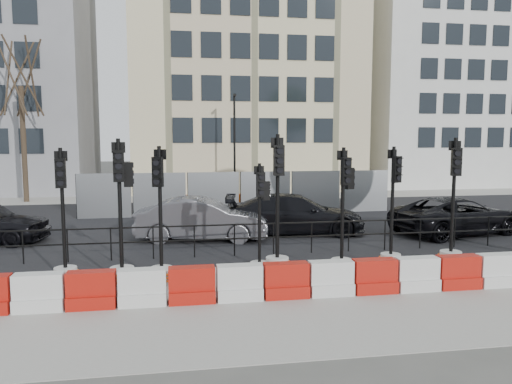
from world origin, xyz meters
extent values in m
plane|color=#51514C|center=(0.00, 0.00, 0.00)|extent=(120.00, 120.00, 0.00)
cube|color=gray|center=(0.00, -3.00, 0.01)|extent=(40.00, 6.00, 0.02)
cube|color=black|center=(0.00, 7.00, 0.01)|extent=(40.00, 14.00, 0.03)
cube|color=gray|center=(0.00, 16.00, 0.01)|extent=(40.00, 4.00, 0.02)
cube|color=gray|center=(-14.00, 22.00, 7.00)|extent=(11.00, 9.00, 14.00)
cube|color=beige|center=(2.00, 22.00, 9.00)|extent=(15.00, 10.00, 18.00)
cube|color=silver|center=(17.00, 22.00, 8.00)|extent=(12.00, 9.00, 16.00)
cylinder|color=black|center=(-7.20, 1.20, 0.50)|extent=(0.04, 0.04, 1.00)
cylinder|color=black|center=(-6.00, 1.20, 0.50)|extent=(0.04, 0.04, 1.00)
cylinder|color=black|center=(-4.80, 1.20, 0.50)|extent=(0.04, 0.04, 1.00)
cylinder|color=black|center=(-3.60, 1.20, 0.50)|extent=(0.04, 0.04, 1.00)
cylinder|color=black|center=(-2.40, 1.20, 0.50)|extent=(0.04, 0.04, 1.00)
cylinder|color=black|center=(-1.20, 1.20, 0.50)|extent=(0.04, 0.04, 1.00)
cylinder|color=black|center=(0.00, 1.20, 0.50)|extent=(0.04, 0.04, 1.00)
cylinder|color=black|center=(1.20, 1.20, 0.50)|extent=(0.04, 0.04, 1.00)
cylinder|color=black|center=(2.40, 1.20, 0.50)|extent=(0.04, 0.04, 1.00)
cylinder|color=black|center=(3.60, 1.20, 0.50)|extent=(0.04, 0.04, 1.00)
cylinder|color=black|center=(4.80, 1.20, 0.50)|extent=(0.04, 0.04, 1.00)
cylinder|color=black|center=(6.00, 1.20, 0.50)|extent=(0.04, 0.04, 1.00)
cylinder|color=black|center=(7.20, 1.20, 0.50)|extent=(0.04, 0.04, 1.00)
cube|color=black|center=(0.00, 1.20, 0.98)|extent=(18.00, 0.04, 0.04)
cube|color=black|center=(0.00, 1.20, 0.55)|extent=(18.00, 0.04, 0.04)
cube|color=gray|center=(-6.00, 9.00, 1.00)|extent=(2.30, 0.05, 2.00)
cylinder|color=black|center=(-7.15, 9.00, 1.00)|extent=(0.05, 0.05, 2.00)
cube|color=gray|center=(-3.60, 9.00, 1.00)|extent=(2.30, 0.05, 2.00)
cylinder|color=black|center=(-4.75, 9.00, 1.00)|extent=(0.05, 0.05, 2.00)
cube|color=gray|center=(-1.20, 9.00, 1.00)|extent=(2.30, 0.05, 2.00)
cylinder|color=black|center=(-2.35, 9.00, 1.00)|extent=(0.05, 0.05, 2.00)
cube|color=gray|center=(1.20, 9.00, 1.00)|extent=(2.30, 0.05, 2.00)
cylinder|color=black|center=(0.05, 9.00, 1.00)|extent=(0.05, 0.05, 2.00)
cube|color=gray|center=(3.60, 9.00, 1.00)|extent=(2.30, 0.05, 2.00)
cylinder|color=black|center=(2.45, 9.00, 1.00)|extent=(0.05, 0.05, 2.00)
cube|color=gray|center=(6.00, 9.00, 1.00)|extent=(2.30, 0.05, 2.00)
cylinder|color=black|center=(4.85, 9.00, 1.00)|extent=(0.05, 0.05, 2.00)
cube|color=#CD680D|center=(-4.00, 10.50, 0.40)|extent=(1.00, 0.40, 0.80)
cube|color=#CD680D|center=(-2.00, 10.50, 0.40)|extent=(1.00, 0.40, 0.80)
cube|color=#CD680D|center=(0.00, 10.50, 0.40)|extent=(1.00, 0.40, 0.80)
cube|color=#CD680D|center=(2.00, 10.50, 0.40)|extent=(1.00, 0.40, 0.80)
cube|color=#CD680D|center=(4.00, 10.50, 0.40)|extent=(1.00, 0.40, 0.80)
cylinder|color=black|center=(0.50, 15.00, 3.00)|extent=(0.12, 0.12, 6.00)
cube|color=black|center=(0.50, 14.75, 5.90)|extent=(0.12, 0.50, 0.12)
cylinder|color=#473828|center=(-11.00, 15.50, 3.15)|extent=(0.28, 0.28, 6.30)
cube|color=white|center=(-5.78, -2.80, 0.15)|extent=(1.00, 0.50, 0.30)
cube|color=white|center=(-5.78, -2.80, 0.55)|extent=(1.00, 0.35, 0.50)
cube|color=#B31C0E|center=(-4.72, -2.80, 0.15)|extent=(1.00, 0.50, 0.30)
cube|color=#B31C0E|center=(-4.72, -2.80, 0.55)|extent=(1.00, 0.35, 0.50)
cube|color=white|center=(-3.67, -2.80, 0.15)|extent=(1.00, 0.50, 0.30)
cube|color=white|center=(-3.67, -2.80, 0.55)|extent=(1.00, 0.35, 0.50)
cube|color=#B31C0E|center=(-2.62, -2.80, 0.15)|extent=(1.00, 0.50, 0.30)
cube|color=#B31C0E|center=(-2.62, -2.80, 0.55)|extent=(1.00, 0.35, 0.50)
cube|color=white|center=(-1.58, -2.80, 0.15)|extent=(1.00, 0.50, 0.30)
cube|color=white|center=(-1.58, -2.80, 0.55)|extent=(1.00, 0.35, 0.50)
cube|color=#B31C0E|center=(-0.52, -2.80, 0.15)|extent=(1.00, 0.50, 0.30)
cube|color=#B31C0E|center=(-0.52, -2.80, 0.55)|extent=(1.00, 0.35, 0.50)
cube|color=white|center=(0.53, -2.80, 0.15)|extent=(1.00, 0.50, 0.30)
cube|color=white|center=(0.53, -2.80, 0.55)|extent=(1.00, 0.35, 0.50)
cube|color=#B31C0E|center=(1.58, -2.80, 0.15)|extent=(1.00, 0.50, 0.30)
cube|color=#B31C0E|center=(1.58, -2.80, 0.55)|extent=(1.00, 0.35, 0.50)
cube|color=white|center=(2.63, -2.80, 0.15)|extent=(1.00, 0.50, 0.30)
cube|color=white|center=(2.63, -2.80, 0.55)|extent=(1.00, 0.35, 0.50)
cube|color=#B31C0E|center=(3.67, -2.80, 0.15)|extent=(1.00, 0.50, 0.30)
cube|color=#B31C0E|center=(3.67, -2.80, 0.55)|extent=(1.00, 0.35, 0.50)
cube|color=white|center=(4.73, -2.80, 0.15)|extent=(1.00, 0.50, 0.30)
cube|color=white|center=(4.73, -2.80, 0.55)|extent=(1.00, 0.35, 0.50)
cylinder|color=beige|center=(-5.65, -0.84, 0.20)|extent=(0.55, 0.55, 0.41)
torus|color=#FC590D|center=(-5.65, -0.84, 0.12)|extent=(0.66, 0.66, 0.05)
torus|color=#FC590D|center=(-5.65, -0.84, 0.20)|extent=(0.66, 0.66, 0.05)
torus|color=#FC590D|center=(-5.65, -0.84, 0.28)|extent=(0.66, 0.66, 0.05)
cylinder|color=black|center=(-5.65, -0.84, 1.83)|extent=(0.09, 0.09, 3.05)
cube|color=black|center=(-5.64, -0.96, 2.74)|extent=(0.25, 0.16, 0.71)
cylinder|color=black|center=(-5.63, -1.04, 2.52)|extent=(0.16, 0.06, 0.15)
cylinder|color=black|center=(-5.63, -1.04, 2.74)|extent=(0.16, 0.06, 0.15)
cylinder|color=black|center=(-5.63, -1.04, 2.96)|extent=(0.16, 0.06, 0.15)
cube|color=black|center=(-5.65, -0.78, 3.15)|extent=(0.31, 0.05, 0.24)
cylinder|color=beige|center=(-4.26, -1.16, 0.22)|extent=(0.58, 0.58, 0.43)
torus|color=#FC590D|center=(-4.26, -1.16, 0.13)|extent=(0.70, 0.70, 0.05)
torus|color=#FC590D|center=(-4.26, -1.16, 0.22)|extent=(0.70, 0.70, 0.05)
torus|color=#FC590D|center=(-4.26, -1.16, 0.30)|extent=(0.70, 0.70, 0.05)
cylinder|color=black|center=(-4.26, -1.16, 1.95)|extent=(0.10, 0.10, 3.25)
cube|color=black|center=(-4.25, -1.29, 2.92)|extent=(0.27, 0.17, 0.76)
cylinder|color=black|center=(-4.25, -1.37, 2.68)|extent=(0.17, 0.07, 0.16)
cylinder|color=black|center=(-4.25, -1.37, 2.92)|extent=(0.17, 0.07, 0.16)
cylinder|color=black|center=(-4.25, -1.37, 3.16)|extent=(0.17, 0.07, 0.16)
cube|color=black|center=(-4.27, -1.09, 3.35)|extent=(0.33, 0.06, 0.26)
cube|color=black|center=(-4.05, -1.14, 2.70)|extent=(0.23, 0.16, 0.60)
cylinder|color=beige|center=(-3.31, -1.23, 0.21)|extent=(0.55, 0.55, 0.41)
torus|color=#FC590D|center=(-3.31, -1.23, 0.12)|extent=(0.67, 0.67, 0.05)
torus|color=#FC590D|center=(-3.31, -1.23, 0.21)|extent=(0.67, 0.67, 0.05)
torus|color=#FC590D|center=(-3.31, -1.23, 0.29)|extent=(0.67, 0.67, 0.05)
cylinder|color=black|center=(-3.31, -1.23, 1.85)|extent=(0.09, 0.09, 3.08)
cube|color=black|center=(-3.35, -1.34, 2.77)|extent=(0.28, 0.22, 0.72)
cylinder|color=black|center=(-3.37, -1.42, 2.55)|extent=(0.16, 0.10, 0.15)
cylinder|color=black|center=(-3.37, -1.42, 2.77)|extent=(0.16, 0.10, 0.15)
cylinder|color=black|center=(-3.37, -1.42, 3.00)|extent=(0.16, 0.10, 0.15)
cube|color=black|center=(-3.29, -1.17, 3.18)|extent=(0.30, 0.13, 0.25)
cylinder|color=beige|center=(-0.80, -0.92, 0.18)|extent=(0.48, 0.48, 0.36)
torus|color=#FC590D|center=(-0.80, -0.92, 0.11)|extent=(0.58, 0.58, 0.04)
torus|color=#FC590D|center=(-0.80, -0.92, 0.18)|extent=(0.58, 0.58, 0.04)
torus|color=#FC590D|center=(-0.80, -0.92, 0.25)|extent=(0.58, 0.58, 0.04)
cylinder|color=black|center=(-0.80, -0.92, 1.60)|extent=(0.08, 0.08, 2.67)
cube|color=black|center=(-0.79, -1.03, 2.40)|extent=(0.23, 0.15, 0.62)
cylinder|color=black|center=(-0.78, -1.10, 2.21)|extent=(0.14, 0.06, 0.13)
cylinder|color=black|center=(-0.78, -1.10, 2.40)|extent=(0.14, 0.06, 0.13)
cylinder|color=black|center=(-0.78, -1.10, 2.60)|extent=(0.14, 0.06, 0.13)
cube|color=black|center=(-0.81, -0.87, 2.76)|extent=(0.27, 0.05, 0.21)
cube|color=black|center=(-0.63, -0.90, 2.22)|extent=(0.19, 0.13, 0.49)
cylinder|color=beige|center=(-0.31, -0.84, 0.22)|extent=(0.60, 0.60, 0.45)
torus|color=#FC590D|center=(-0.31, -0.84, 0.13)|extent=(0.72, 0.72, 0.06)
torus|color=#FC590D|center=(-0.31, -0.84, 0.22)|extent=(0.72, 0.72, 0.06)
torus|color=#FC590D|center=(-0.31, -0.84, 0.31)|extent=(0.72, 0.72, 0.06)
cylinder|color=black|center=(-0.31, -0.84, 2.00)|extent=(0.10, 0.10, 3.34)
cube|color=black|center=(-0.31, -0.97, 3.01)|extent=(0.27, 0.16, 0.78)
cylinder|color=black|center=(-0.31, -1.06, 2.76)|extent=(0.17, 0.06, 0.17)
cylinder|color=black|center=(-0.31, -1.06, 3.01)|extent=(0.17, 0.06, 0.17)
cylinder|color=black|center=(-0.31, -1.06, 3.25)|extent=(0.17, 0.06, 0.17)
cube|color=black|center=(-0.31, -0.77, 3.45)|extent=(0.34, 0.04, 0.27)
cylinder|color=beige|center=(1.35, -1.16, 0.20)|extent=(0.55, 0.55, 0.40)
torus|color=#FC590D|center=(1.35, -1.16, 0.12)|extent=(0.66, 0.66, 0.05)
torus|color=#FC590D|center=(1.35, -1.16, 0.20)|extent=(0.66, 0.66, 0.05)
torus|color=#FC590D|center=(1.35, -1.16, 0.28)|extent=(0.66, 0.66, 0.05)
cylinder|color=black|center=(1.35, -1.16, 1.82)|extent=(0.09, 0.09, 3.03)
cube|color=black|center=(1.38, -1.28, 2.73)|extent=(0.27, 0.20, 0.71)
cylinder|color=black|center=(1.40, -1.35, 2.51)|extent=(0.16, 0.09, 0.15)
cylinder|color=black|center=(1.40, -1.35, 2.73)|extent=(0.16, 0.09, 0.15)
cylinder|color=black|center=(1.40, -1.35, 2.95)|extent=(0.16, 0.09, 0.15)
cube|color=black|center=(1.34, -1.10, 3.14)|extent=(0.30, 0.10, 0.24)
cube|color=black|center=(1.55, -1.11, 2.53)|extent=(0.23, 0.18, 0.56)
cylinder|color=beige|center=(2.88, -0.82, 0.20)|extent=(0.55, 0.55, 0.41)
torus|color=#FC590D|center=(2.88, -0.82, 0.12)|extent=(0.66, 0.66, 0.05)
torus|color=#FC590D|center=(2.88, -0.82, 0.20)|extent=(0.66, 0.66, 0.05)
torus|color=#FC590D|center=(2.88, -0.82, 0.28)|extent=(0.66, 0.66, 0.05)
cylinder|color=black|center=(2.88, -0.82, 1.83)|extent=(0.09, 0.09, 3.04)
cube|color=black|center=(2.92, -0.93, 2.74)|extent=(0.28, 0.21, 0.71)
cylinder|color=black|center=(2.95, -1.01, 2.51)|extent=(0.16, 0.10, 0.15)
cylinder|color=black|center=(2.95, -1.01, 2.74)|extent=(0.16, 0.10, 0.15)
cylinder|color=black|center=(2.95, -1.01, 2.96)|extent=(0.16, 0.10, 0.15)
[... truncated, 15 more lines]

